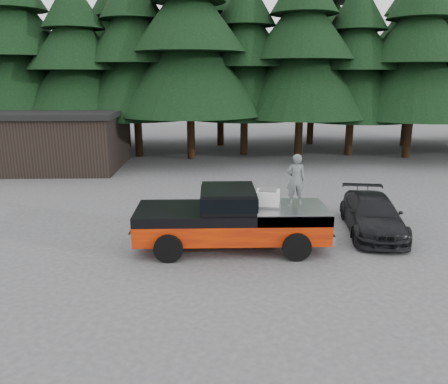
{
  "coord_description": "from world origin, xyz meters",
  "views": [
    {
      "loc": [
        0.3,
        -13.32,
        5.22
      ],
      "look_at": [
        0.68,
        0.0,
        1.64
      ],
      "focal_mm": 35.0,
      "sensor_mm": 36.0,
      "label": 1
    }
  ],
  "objects_px": {
    "man_on_bed": "(296,180)",
    "utility_building": "(50,139)",
    "air_compressor": "(268,199)",
    "pickup_truck": "(231,228)",
    "parked_car": "(372,214)"
  },
  "relations": [
    {
      "from": "man_on_bed",
      "to": "air_compressor",
      "type": "bearing_deg",
      "value": 10.35
    },
    {
      "from": "man_on_bed",
      "to": "utility_building",
      "type": "xyz_separation_m",
      "value": [
        -11.86,
        12.43,
        -0.46
      ]
    },
    {
      "from": "pickup_truck",
      "to": "utility_building",
      "type": "bearing_deg",
      "value": 128.08
    },
    {
      "from": "air_compressor",
      "to": "utility_building",
      "type": "distance_m",
      "value": 16.71
    },
    {
      "from": "pickup_truck",
      "to": "utility_building",
      "type": "relative_size",
      "value": 0.71
    },
    {
      "from": "man_on_bed",
      "to": "utility_building",
      "type": "bearing_deg",
      "value": -45.26
    },
    {
      "from": "utility_building",
      "to": "air_compressor",
      "type": "bearing_deg",
      "value": -48.79
    },
    {
      "from": "man_on_bed",
      "to": "utility_building",
      "type": "height_order",
      "value": "utility_building"
    },
    {
      "from": "pickup_truck",
      "to": "parked_car",
      "type": "xyz_separation_m",
      "value": [
        4.88,
        1.3,
        -0.04
      ]
    },
    {
      "from": "utility_building",
      "to": "pickup_truck",
      "type": "bearing_deg",
      "value": -51.92
    },
    {
      "from": "man_on_bed",
      "to": "parked_car",
      "type": "relative_size",
      "value": 0.37
    },
    {
      "from": "air_compressor",
      "to": "utility_building",
      "type": "xyz_separation_m",
      "value": [
        -11.01,
        12.57,
        0.1
      ]
    },
    {
      "from": "air_compressor",
      "to": "utility_building",
      "type": "relative_size",
      "value": 0.08
    },
    {
      "from": "air_compressor",
      "to": "parked_car",
      "type": "bearing_deg",
      "value": 29.61
    },
    {
      "from": "air_compressor",
      "to": "man_on_bed",
      "type": "relative_size",
      "value": 0.43
    }
  ]
}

